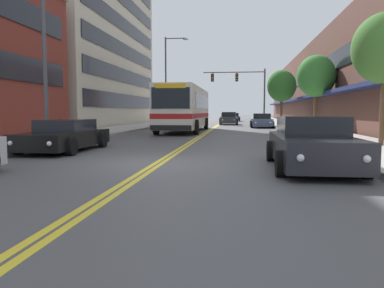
# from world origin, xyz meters

# --- Properties ---
(ground_plane) EXTENTS (240.00, 240.00, 0.00)m
(ground_plane) POSITION_xyz_m (0.00, 37.00, 0.00)
(ground_plane) COLOR #4C4C4F
(sidewalk_left) EXTENTS (3.87, 106.00, 0.15)m
(sidewalk_left) POSITION_xyz_m (-7.43, 37.00, 0.08)
(sidewalk_left) COLOR #B2ADA5
(sidewalk_left) RESTS_ON ground_plane
(sidewalk_right) EXTENTS (3.87, 106.00, 0.15)m
(sidewalk_right) POSITION_xyz_m (7.43, 37.00, 0.08)
(sidewalk_right) COLOR #B2ADA5
(sidewalk_right) RESTS_ON ground_plane
(centre_line) EXTENTS (0.34, 106.00, 0.01)m
(centre_line) POSITION_xyz_m (0.00, 37.00, 0.00)
(centre_line) COLOR yellow
(centre_line) RESTS_ON ground_plane
(office_tower_left) EXTENTS (12.08, 24.35, 23.47)m
(office_tower_left) POSITION_xyz_m (-15.60, 28.07, 11.73)
(office_tower_left) COLOR beige
(office_tower_left) RESTS_ON ground_plane
(storefront_row_right) EXTENTS (9.10, 68.00, 8.71)m
(storefront_row_right) POSITION_xyz_m (13.60, 37.00, 4.35)
(storefront_row_right) COLOR brown
(storefront_row_right) RESTS_ON ground_plane
(city_bus) EXTENTS (2.95, 12.05, 3.26)m
(city_bus) POSITION_xyz_m (-1.78, 17.66, 1.84)
(city_bus) COLOR silver
(city_bus) RESTS_ON ground_plane
(car_beige_parked_left_near) EXTENTS (2.15, 4.86, 1.31)m
(car_beige_parked_left_near) POSITION_xyz_m (-4.32, 29.99, 0.62)
(car_beige_parked_left_near) COLOR #BCAD89
(car_beige_parked_left_near) RESTS_ON ground_plane
(car_black_parked_left_far) EXTENTS (2.18, 4.92, 1.20)m
(car_black_parked_left_far) POSITION_xyz_m (-4.37, 2.99, 0.57)
(car_black_parked_left_far) COLOR black
(car_black_parked_left_far) RESTS_ON ground_plane
(car_charcoal_parked_right_foreground) EXTENTS (2.13, 4.69, 1.39)m
(car_charcoal_parked_right_foreground) POSITION_xyz_m (4.25, -0.47, 0.64)
(car_charcoal_parked_right_foreground) COLOR #232328
(car_charcoal_parked_right_foreground) RESTS_ON ground_plane
(car_slate_blue_parked_right_mid) EXTENTS (2.09, 4.53, 1.33)m
(car_slate_blue_parked_right_mid) POSITION_xyz_m (4.44, 25.34, 0.62)
(car_slate_blue_parked_right_mid) COLOR #475675
(car_slate_blue_parked_right_mid) RESTS_ON ground_plane
(car_navy_moving_lead) EXTENTS (2.19, 4.89, 1.29)m
(car_navy_moving_lead) POSITION_xyz_m (1.40, 48.64, 0.60)
(car_navy_moving_lead) COLOR #19234C
(car_navy_moving_lead) RESTS_ON ground_plane
(car_dark_grey_moving_second) EXTENTS (2.08, 4.40, 1.45)m
(car_dark_grey_moving_second) POSITION_xyz_m (1.14, 33.01, 0.67)
(car_dark_grey_moving_second) COLOR #38383D
(car_dark_grey_moving_second) RESTS_ON ground_plane
(car_champagne_moving_third) EXTENTS (2.11, 4.43, 1.27)m
(car_champagne_moving_third) POSITION_xyz_m (0.66, 42.29, 0.59)
(car_champagne_moving_third) COLOR beige
(car_champagne_moving_third) RESTS_ON ground_plane
(traffic_signal_mast) EXTENTS (7.20, 0.38, 6.42)m
(traffic_signal_mast) POSITION_xyz_m (2.72, 33.56, 4.62)
(traffic_signal_mast) COLOR #47474C
(traffic_signal_mast) RESTS_ON ground_plane
(street_lamp_left_near) EXTENTS (1.93, 0.28, 7.61)m
(street_lamp_left_near) POSITION_xyz_m (-5.04, 3.39, 4.50)
(street_lamp_left_near) COLOR #47474C
(street_lamp_left_near) RESTS_ON ground_plane
(street_lamp_left_far) EXTENTS (2.47, 0.28, 9.16)m
(street_lamp_left_far) POSITION_xyz_m (-4.99, 27.96, 5.38)
(street_lamp_left_far) COLOR #47474C
(street_lamp_left_far) RESTS_ON ground_plane
(street_tree_right_mid) EXTENTS (2.90, 2.90, 5.65)m
(street_tree_right_mid) POSITION_xyz_m (8.14, 19.14, 4.19)
(street_tree_right_mid) COLOR brown
(street_tree_right_mid) RESTS_ON sidewalk_right
(street_tree_right_far) EXTENTS (3.11, 3.11, 5.84)m
(street_tree_right_far) POSITION_xyz_m (6.87, 31.12, 4.27)
(street_tree_right_far) COLOR brown
(street_tree_right_far) RESTS_ON sidewalk_right
(fire_hydrant) EXTENTS (0.31, 0.23, 0.86)m
(fire_hydrant) POSITION_xyz_m (5.95, 12.65, 0.58)
(fire_hydrant) COLOR red
(fire_hydrant) RESTS_ON sidewalk_right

